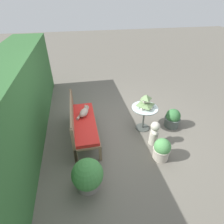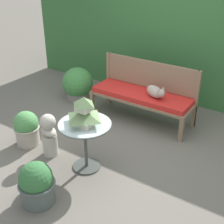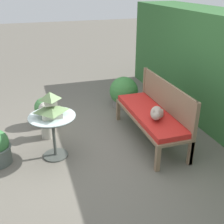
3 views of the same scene
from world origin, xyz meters
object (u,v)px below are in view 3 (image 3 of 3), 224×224
object	(u,v)px
pagoda_birdhouse	(51,106)
garden_bench	(150,116)
potted_plant_patio_mid	(45,111)
garden_bust	(47,120)
cat	(157,113)
potted_plant_bench_left	(124,93)
patio_table	(53,125)

from	to	relation	value
pagoda_birdhouse	garden_bench	bearing A→B (deg)	91.27
potted_plant_patio_mid	garden_bust	bearing A→B (deg)	-1.90
cat	potted_plant_patio_mid	world-z (taller)	cat
garden_bust	potted_plant_patio_mid	xyz separation A→B (m)	(-0.46, 0.02, -0.06)
garden_bench	pagoda_birdhouse	size ratio (longest dim) A/B	4.63
garden_bench	cat	size ratio (longest dim) A/B	4.26
garden_bench	cat	xyz separation A→B (m)	(0.25, -0.02, 0.16)
garden_bench	pagoda_birdhouse	distance (m)	1.55
cat	potted_plant_bench_left	bearing A→B (deg)	-154.18
pagoda_birdhouse	garden_bust	bearing A→B (deg)	-175.63
cat	potted_plant_bench_left	size ratio (longest dim) A/B	0.64
garden_bust	potted_plant_bench_left	distance (m)	1.80
cat	potted_plant_patio_mid	size ratio (longest dim) A/B	0.77
patio_table	pagoda_birdhouse	xyz separation A→B (m)	(-0.00, -0.00, 0.29)
garden_bench	potted_plant_patio_mid	xyz separation A→B (m)	(-1.01, -1.53, -0.16)
garden_bench	garden_bust	world-z (taller)	garden_bust
pagoda_birdhouse	potted_plant_bench_left	xyz separation A→B (m)	(-1.40, 1.56, -0.52)
garden_bench	patio_table	distance (m)	1.51
cat	potted_plant_patio_mid	xyz separation A→B (m)	(-1.26, -1.51, -0.32)
patio_table	potted_plant_bench_left	size ratio (longest dim) A/B	1.07
potted_plant_bench_left	garden_bust	bearing A→B (deg)	-63.20
cat	pagoda_birdhouse	size ratio (longest dim) A/B	1.09
cat	pagoda_birdhouse	distance (m)	1.51
garden_bust	potted_plant_patio_mid	distance (m)	0.46
potted_plant_patio_mid	cat	bearing A→B (deg)	50.08
cat	patio_table	xyz separation A→B (m)	(-0.22, -1.48, -0.06)
patio_table	garden_bust	bearing A→B (deg)	-175.63
garden_bust	potted_plant_bench_left	xyz separation A→B (m)	(-0.81, 1.61, -0.03)
patio_table	garden_bench	bearing A→B (deg)	91.27
cat	garden_bust	bearing A→B (deg)	-89.20
cat	garden_bust	size ratio (longest dim) A/B	0.64
garden_bench	potted_plant_bench_left	distance (m)	1.37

